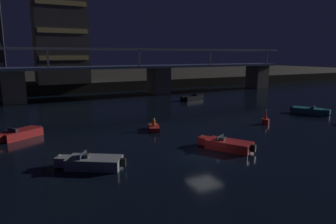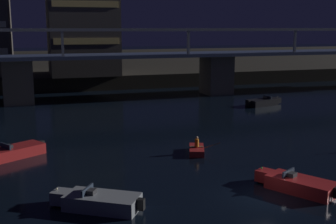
{
  "view_description": "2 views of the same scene",
  "coord_description": "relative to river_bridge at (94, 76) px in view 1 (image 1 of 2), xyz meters",
  "views": [
    {
      "loc": [
        -13.73,
        -20.04,
        8.2
      ],
      "look_at": [
        2.93,
        12.47,
        1.27
      ],
      "focal_mm": 32.5,
      "sensor_mm": 36.0,
      "label": 1
    },
    {
      "loc": [
        -12.17,
        -20.72,
        9.5
      ],
      "look_at": [
        0.12,
        18.18,
        1.63
      ],
      "focal_mm": 46.97,
      "sensor_mm": 36.0,
      "label": 2
    }
  ],
  "objects": [
    {
      "name": "speedboat_mid_left",
      "position": [
        2.54,
        -37.11,
        -3.81
      ],
      "size": [
        3.63,
        4.86,
        1.16
      ],
      "color": "maroon",
      "rests_on": "ground"
    },
    {
      "name": "dinghy_with_paddler",
      "position": [
        -0.27,
        -27.9,
        -3.95
      ],
      "size": [
        2.67,
        2.82,
        1.36
      ],
      "color": "maroon",
      "rests_on": "ground"
    },
    {
      "name": "speedboat_near_right",
      "position": [
        -9.07,
        -36.16,
        -3.81
      ],
      "size": [
        4.81,
        3.75,
        1.16
      ],
      "color": "gray",
      "rests_on": "ground"
    },
    {
      "name": "speedboat_far_left",
      "position": [
        23.14,
        -29.25,
        -3.81
      ],
      "size": [
        3.44,
        4.92,
        1.16
      ],
      "color": "#196066",
      "rests_on": "ground"
    },
    {
      "name": "channel_buoy",
      "position": [
        12.9,
        -31.26,
        -3.75
      ],
      "size": [
        0.9,
        0.9,
        1.76
      ],
      "color": "red",
      "rests_on": "ground"
    },
    {
      "name": "speedboat_mid_center",
      "position": [
        15.24,
        -10.73,
        -3.81
      ],
      "size": [
        5.19,
        2.75,
        1.16
      ],
      "color": "black",
      "rests_on": "ground"
    },
    {
      "name": "river_bridge",
      "position": [
        0.0,
        0.0,
        0.0
      ],
      "size": [
        87.52,
        6.4,
        9.38
      ],
      "color": "#605B51",
      "rests_on": "ground"
    },
    {
      "name": "tower_central",
      "position": [
        -3.94,
        12.42,
        11.4
      ],
      "size": [
        10.34,
        10.55,
        27.16
      ],
      "color": "#423D38",
      "rests_on": "far_riverbank"
    },
    {
      "name": "ground_plane",
      "position": [
        -0.0,
        -37.54,
        -4.22
      ],
      "size": [
        400.0,
        400.0,
        0.0
      ],
      "primitive_type": "plane",
      "color": "black"
    },
    {
      "name": "far_riverbank",
      "position": [
        -0.0,
        48.01,
        -3.12
      ],
      "size": [
        240.0,
        80.0,
        2.2
      ],
      "primitive_type": "cube",
      "color": "black",
      "rests_on": "ground"
    },
    {
      "name": "speedboat_mid_right",
      "position": [
        -13.62,
        -24.81,
        -3.81
      ],
      "size": [
        4.83,
        3.7,
        1.16
      ],
      "color": "maroon",
      "rests_on": "ground"
    }
  ]
}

